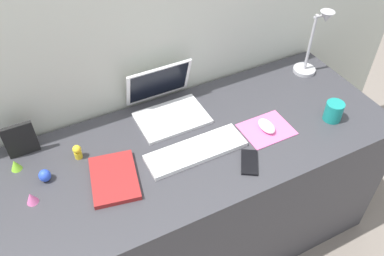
{
  "coord_description": "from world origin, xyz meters",
  "views": [
    {
      "loc": [
        -0.53,
        -1.03,
        1.93
      ],
      "look_at": [
        -0.01,
        0.0,
        0.83
      ],
      "focal_mm": 37.47,
      "sensor_mm": 36.0,
      "label": 1
    }
  ],
  "objects_px": {
    "cell_phone": "(249,162)",
    "toy_figurine_yellow": "(77,152)",
    "coffee_mug": "(334,111)",
    "toy_figurine_pink": "(31,198)",
    "mouse": "(267,126)",
    "notebook_pad": "(114,178)",
    "toy_figurine_lime": "(15,165)",
    "picture_frame": "(20,140)",
    "toy_figurine_blue": "(45,176)",
    "laptop": "(166,102)",
    "keyboard": "(196,151)",
    "desk_lamp": "(314,45)"
  },
  "relations": [
    {
      "from": "laptop",
      "to": "cell_phone",
      "type": "height_order",
      "value": "laptop"
    },
    {
      "from": "toy_figurine_yellow",
      "to": "cell_phone",
      "type": "bearing_deg",
      "value": -29.66
    },
    {
      "from": "toy_figurine_lime",
      "to": "keyboard",
      "type": "bearing_deg",
      "value": -19.79
    },
    {
      "from": "laptop",
      "to": "toy_figurine_blue",
      "type": "relative_size",
      "value": 5.96
    },
    {
      "from": "coffee_mug",
      "to": "toy_figurine_pink",
      "type": "relative_size",
      "value": 1.86
    },
    {
      "from": "coffee_mug",
      "to": "mouse",
      "type": "bearing_deg",
      "value": 166.03
    },
    {
      "from": "notebook_pad",
      "to": "coffee_mug",
      "type": "bearing_deg",
      "value": 5.18
    },
    {
      "from": "toy_figurine_pink",
      "to": "toy_figurine_blue",
      "type": "bearing_deg",
      "value": 50.85
    },
    {
      "from": "desk_lamp",
      "to": "toy_figurine_lime",
      "type": "xyz_separation_m",
      "value": [
        -1.4,
        0.01,
        -0.15
      ]
    },
    {
      "from": "keyboard",
      "to": "mouse",
      "type": "height_order",
      "value": "mouse"
    },
    {
      "from": "toy_figurine_pink",
      "to": "toy_figurine_blue",
      "type": "height_order",
      "value": "toy_figurine_blue"
    },
    {
      "from": "laptop",
      "to": "cell_phone",
      "type": "xyz_separation_m",
      "value": [
        0.16,
        -0.43,
        -0.05
      ]
    },
    {
      "from": "keyboard",
      "to": "toy_figurine_lime",
      "type": "relative_size",
      "value": 8.87
    },
    {
      "from": "cell_phone",
      "to": "toy_figurine_pink",
      "type": "relative_size",
      "value": 2.71
    },
    {
      "from": "coffee_mug",
      "to": "toy_figurine_lime",
      "type": "distance_m",
      "value": 1.33
    },
    {
      "from": "keyboard",
      "to": "toy_figurine_blue",
      "type": "bearing_deg",
      "value": 167.04
    },
    {
      "from": "mouse",
      "to": "cell_phone",
      "type": "xyz_separation_m",
      "value": [
        -0.17,
        -0.13,
        -0.02
      ]
    },
    {
      "from": "keyboard",
      "to": "desk_lamp",
      "type": "relative_size",
      "value": 1.16
    },
    {
      "from": "keyboard",
      "to": "toy_figurine_pink",
      "type": "distance_m",
      "value": 0.64
    },
    {
      "from": "mouse",
      "to": "notebook_pad",
      "type": "bearing_deg",
      "value": 177.2
    },
    {
      "from": "cell_phone",
      "to": "toy_figurine_yellow",
      "type": "height_order",
      "value": "toy_figurine_yellow"
    },
    {
      "from": "cell_phone",
      "to": "toy_figurine_lime",
      "type": "bearing_deg",
      "value": -172.94
    },
    {
      "from": "laptop",
      "to": "toy_figurine_pink",
      "type": "xyz_separation_m",
      "value": [
        -0.63,
        -0.23,
        -0.03
      ]
    },
    {
      "from": "mouse",
      "to": "cell_phone",
      "type": "bearing_deg",
      "value": -142.57
    },
    {
      "from": "picture_frame",
      "to": "coffee_mug",
      "type": "distance_m",
      "value": 1.3
    },
    {
      "from": "keyboard",
      "to": "toy_figurine_lime",
      "type": "bearing_deg",
      "value": 160.21
    },
    {
      "from": "keyboard",
      "to": "picture_frame",
      "type": "height_order",
      "value": "picture_frame"
    },
    {
      "from": "keyboard",
      "to": "toy_figurine_yellow",
      "type": "bearing_deg",
      "value": 156.25
    },
    {
      "from": "mouse",
      "to": "toy_figurine_pink",
      "type": "xyz_separation_m",
      "value": [
        -0.96,
        0.07,
        0.0
      ]
    },
    {
      "from": "toy_figurine_yellow",
      "to": "toy_figurine_blue",
      "type": "xyz_separation_m",
      "value": [
        -0.14,
        -0.06,
        -0.01
      ]
    },
    {
      "from": "mouse",
      "to": "coffee_mug",
      "type": "height_order",
      "value": "coffee_mug"
    },
    {
      "from": "coffee_mug",
      "to": "toy_figurine_yellow",
      "type": "distance_m",
      "value": 1.09
    },
    {
      "from": "mouse",
      "to": "notebook_pad",
      "type": "relative_size",
      "value": 0.4
    },
    {
      "from": "toy_figurine_yellow",
      "to": "toy_figurine_pink",
      "type": "bearing_deg",
      "value": -146.34
    },
    {
      "from": "laptop",
      "to": "coffee_mug",
      "type": "xyz_separation_m",
      "value": [
        0.63,
        -0.38,
        -0.01
      ]
    },
    {
      "from": "laptop",
      "to": "toy_figurine_lime",
      "type": "distance_m",
      "value": 0.66
    },
    {
      "from": "desk_lamp",
      "to": "toy_figurine_pink",
      "type": "xyz_separation_m",
      "value": [
        -1.38,
        -0.17,
        -0.15
      ]
    },
    {
      "from": "notebook_pad",
      "to": "desk_lamp",
      "type": "bearing_deg",
      "value": 22.38
    },
    {
      "from": "desk_lamp",
      "to": "toy_figurine_pink",
      "type": "distance_m",
      "value": 1.4
    },
    {
      "from": "notebook_pad",
      "to": "toy_figurine_yellow",
      "type": "bearing_deg",
      "value": 128.37
    },
    {
      "from": "toy_figurine_blue",
      "to": "picture_frame",
      "type": "bearing_deg",
      "value": 103.95
    },
    {
      "from": "coffee_mug",
      "to": "toy_figurine_yellow",
      "type": "bearing_deg",
      "value": 165.08
    },
    {
      "from": "keyboard",
      "to": "cell_phone",
      "type": "height_order",
      "value": "keyboard"
    },
    {
      "from": "toy_figurine_lime",
      "to": "picture_frame",
      "type": "bearing_deg",
      "value": 56.46
    },
    {
      "from": "mouse",
      "to": "toy_figurine_pink",
      "type": "bearing_deg",
      "value": 175.88
    },
    {
      "from": "laptop",
      "to": "notebook_pad",
      "type": "xyz_separation_m",
      "value": [
        -0.34,
        -0.27,
        -0.04
      ]
    },
    {
      "from": "laptop",
      "to": "picture_frame",
      "type": "relative_size",
      "value": 2.0
    },
    {
      "from": "laptop",
      "to": "toy_figurine_lime",
      "type": "xyz_separation_m",
      "value": [
        -0.66,
        -0.05,
        -0.03
      ]
    },
    {
      "from": "toy_figurine_blue",
      "to": "mouse",
      "type": "bearing_deg",
      "value": -9.45
    },
    {
      "from": "mouse",
      "to": "toy_figurine_yellow",
      "type": "distance_m",
      "value": 0.78
    }
  ]
}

